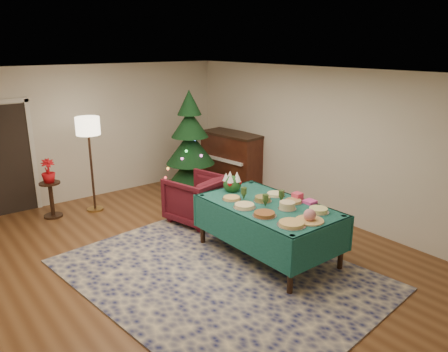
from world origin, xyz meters
TOP-DOWN VIEW (x-y plane):
  - room_shell at (0.00, 0.00)m, footprint 7.00×7.00m
  - doorway at (-1.60, 3.48)m, footprint 1.08×0.04m
  - rug at (0.08, -0.76)m, footprint 3.66×4.54m
  - buffet_table at (1.02, -0.75)m, footprint 1.26×2.12m
  - platter_0 at (0.73, -1.49)m, footprint 0.38×0.38m
  - platter_1 at (1.01, -1.54)m, footprint 0.39×0.39m
  - platter_2 at (1.36, -1.40)m, footprint 0.30×0.30m
  - platter_3 at (0.67, -1.03)m, footprint 0.34×0.34m
  - platter_4 at (1.10, -1.05)m, footprint 0.26×0.26m
  - platter_5 at (1.37, -0.91)m, footprint 0.28×0.28m
  - platter_6 at (0.66, -0.63)m, footprint 0.33×0.33m
  - platter_7 at (1.05, -0.59)m, footprint 0.28×0.28m
  - platter_8 at (1.38, -0.52)m, footprint 0.29×0.29m
  - platter_9 at (0.73, -0.25)m, footprint 0.29×0.29m
  - goblet_0 at (0.88, -0.35)m, footprint 0.09×0.09m
  - goblet_1 at (1.24, -0.80)m, footprint 0.09×0.09m
  - goblet_2 at (0.92, -0.79)m, footprint 0.09×0.09m
  - napkin_stack at (1.55, -1.07)m, footprint 0.17×0.17m
  - gift_box at (1.51, -0.86)m, footprint 0.13×0.13m
  - centerpiece at (0.99, 0.07)m, footprint 0.29×0.30m
  - armchair at (0.95, 1.00)m, footprint 1.08×1.04m
  - floor_lamp at (-0.29, 2.68)m, footprint 0.44×0.44m
  - side_table at (-1.04, 2.82)m, footprint 0.37×0.37m
  - potted_plant at (-1.04, 2.82)m, footprint 0.24×0.43m
  - christmas_tree at (1.62, 2.20)m, footprint 1.30×1.30m
  - piano at (2.68, 2.16)m, footprint 0.84×1.49m

SIDE VIEW (x-z plane):
  - rug at x=0.08m, z-range 0.00..0.02m
  - side_table at x=-1.04m, z-range -0.01..0.66m
  - armchair at x=0.95m, z-range 0.00..0.94m
  - piano at x=2.68m, z-range -0.01..1.22m
  - buffet_table at x=1.02m, z-range 0.25..1.07m
  - potted_plant at x=-1.04m, z-range 0.67..0.91m
  - platter_9 at x=0.73m, z-range 0.82..0.86m
  - platter_5 at x=1.37m, z-range 0.82..0.86m
  - platter_8 at x=1.38m, z-range 0.82..0.86m
  - napkin_stack at x=1.55m, z-range 0.82..0.86m
  - platter_0 at x=0.73m, z-range 0.82..0.87m
  - platter_3 at x=0.67m, z-range 0.82..0.87m
  - platter_6 at x=0.66m, z-range 0.82..0.87m
  - platter_2 at x=1.36m, z-range 0.82..0.89m
  - platter_7 at x=1.05m, z-range 0.82..0.90m
  - platter_4 at x=1.10m, z-range 0.82..0.93m
  - gift_box at x=1.51m, z-range 0.82..0.93m
  - platter_1 at x=1.01m, z-range 0.80..0.98m
  - goblet_0 at x=0.88m, z-range 0.83..1.02m
  - goblet_1 at x=1.24m, z-range 0.83..1.02m
  - goblet_2 at x=0.92m, z-range 0.83..1.02m
  - centerpiece at x=0.99m, z-range 0.79..1.13m
  - christmas_tree at x=1.62m, z-range -0.11..2.11m
  - doorway at x=-1.60m, z-range 0.02..2.18m
  - room_shell at x=0.00m, z-range -2.15..4.85m
  - floor_lamp at x=-0.29m, z-range 0.63..2.44m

